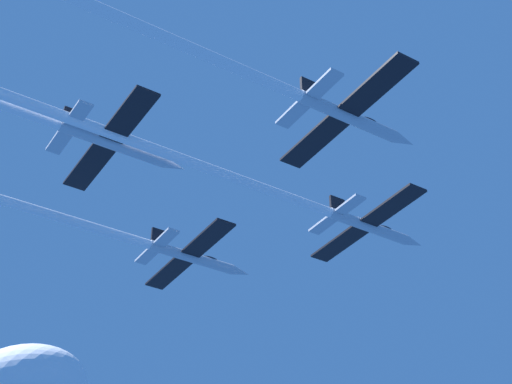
% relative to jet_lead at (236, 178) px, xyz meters
% --- Properties ---
extents(jet_lead, '(19.95, 67.07, 3.31)m').
position_rel_jet_lead_xyz_m(jet_lead, '(0.00, 0.00, 0.00)').
color(jet_lead, '#B2BAC6').
extents(jet_left_wing, '(19.95, 54.87, 3.31)m').
position_rel_jet_lead_xyz_m(jet_left_wing, '(-16.64, -10.89, -1.40)').
color(jet_left_wing, '#B2BAC6').
extents(jet_right_wing, '(19.95, 54.66, 3.31)m').
position_rel_jet_lead_xyz_m(jet_right_wing, '(16.20, -10.26, -0.44)').
color(jet_right_wing, '#B2BAC6').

